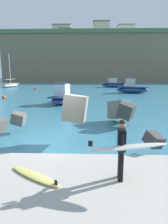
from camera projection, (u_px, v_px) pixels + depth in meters
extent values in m
plane|color=teal|center=(58.00, 143.00, 9.52)|extent=(400.00, 400.00, 0.00)
cube|color=#B2ADA3|center=(35.00, 189.00, 5.57)|extent=(48.00, 4.40, 0.24)
cube|color=slate|center=(119.00, 110.00, 13.32)|extent=(1.50, 1.72, 1.50)
cube|color=#605B56|center=(19.00, 119.00, 11.01)|extent=(0.84, 0.66, 0.85)
cube|color=gray|center=(75.00, 108.00, 9.27)|extent=(1.22, 1.20, 1.36)
cube|color=#3D3A38|center=(126.00, 111.00, 12.14)|extent=(1.31, 1.28, 1.09)
cube|color=#3D3A38|center=(154.00, 140.00, 8.10)|extent=(0.90, 0.91, 0.75)
cylinder|color=black|center=(120.00, 163.00, 5.91)|extent=(0.15, 0.15, 0.90)
cylinder|color=black|center=(121.00, 166.00, 5.68)|extent=(0.15, 0.15, 0.90)
cube|color=black|center=(122.00, 140.00, 5.65)|extent=(0.25, 0.39, 0.60)
sphere|color=#A87A5B|center=(122.00, 125.00, 5.56)|extent=(0.21, 0.21, 0.21)
sphere|color=black|center=(122.00, 123.00, 5.55)|extent=(0.19, 0.19, 0.19)
cylinder|color=black|center=(122.00, 132.00, 5.99)|extent=(0.13, 0.53, 0.41)
cylinder|color=black|center=(122.00, 144.00, 5.41)|extent=(0.09, 0.09, 0.56)
ellipsoid|color=white|center=(126.00, 147.00, 5.34)|extent=(2.11, 0.51, 0.37)
cube|color=black|center=(90.00, 144.00, 5.43)|extent=(0.12, 0.03, 0.16)
ellipsoid|color=#E0D166|center=(35.00, 176.00, 5.97)|extent=(1.86, 1.42, 0.07)
cube|color=black|center=(56.00, 183.00, 5.46)|extent=(0.09, 0.07, 0.14)
ellipsoid|color=navy|center=(132.00, 90.00, 31.49)|extent=(5.13, 2.72, 0.97)
cube|color=navy|center=(133.00, 87.00, 31.40)|extent=(4.72, 2.50, 0.10)
cube|color=#B7B2A8|center=(130.00, 82.00, 31.35)|extent=(1.64, 1.35, 1.30)
cube|color=#334C5B|center=(131.00, 78.00, 31.21)|extent=(1.48, 1.21, 0.12)
ellipsoid|color=navy|center=(64.00, 100.00, 21.18)|extent=(3.08, 4.60, 0.82)
cube|color=navy|center=(64.00, 96.00, 21.10)|extent=(2.83, 4.24, 0.10)
cube|color=silver|center=(62.00, 90.00, 20.68)|extent=(1.48, 1.55, 1.21)
cube|color=#334C5B|center=(62.00, 84.00, 20.55)|extent=(1.33, 1.40, 0.12)
ellipsoid|color=navy|center=(114.00, 85.00, 42.97)|extent=(5.61, 3.04, 0.91)
cube|color=navy|center=(114.00, 83.00, 42.89)|extent=(5.16, 2.80, 0.10)
cube|color=#B7B2A8|center=(112.00, 80.00, 42.71)|extent=(1.80, 1.52, 1.07)
cube|color=#334C5B|center=(113.00, 78.00, 42.59)|extent=(1.62, 1.37, 0.12)
ellipsoid|color=beige|center=(10.00, 85.00, 43.15)|extent=(3.06, 5.57, 0.75)
cube|color=#9C9991|center=(10.00, 84.00, 43.09)|extent=(2.82, 5.13, 0.10)
cylinder|color=silver|center=(10.00, 68.00, 42.83)|extent=(0.12, 0.12, 6.32)
cylinder|color=silver|center=(10.00, 79.00, 43.27)|extent=(0.96, 3.09, 0.08)
sphere|color=#E54C1E|center=(4.00, 97.00, 24.66)|extent=(0.44, 0.44, 0.44)
sphere|color=#E54C1E|center=(36.00, 89.00, 37.02)|extent=(0.44, 0.44, 0.44)
cube|color=#847056|center=(112.00, 61.00, 82.09)|extent=(73.55, 40.94, 14.70)
cube|color=#567547|center=(112.00, 41.00, 80.52)|extent=(75.02, 41.76, 1.20)
cube|color=beige|center=(101.00, 30.00, 73.93)|extent=(5.66, 6.11, 4.66)
cube|color=#66564C|center=(101.00, 23.00, 73.44)|extent=(5.94, 6.41, 0.30)
cube|color=silver|center=(125.00, 33.00, 83.24)|extent=(6.30, 5.47, 5.63)
cube|color=#66564C|center=(126.00, 26.00, 82.65)|extent=(6.62, 5.74, 0.30)
cube|color=silver|center=(67.00, 35.00, 83.77)|extent=(5.15, 7.19, 4.11)
cube|color=#66564C|center=(66.00, 30.00, 83.33)|extent=(5.41, 7.55, 0.30)
cube|color=beige|center=(63.00, 34.00, 86.94)|extent=(7.61, 7.11, 6.27)
cube|color=#66564C|center=(62.00, 26.00, 86.29)|extent=(7.99, 7.46, 0.30)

